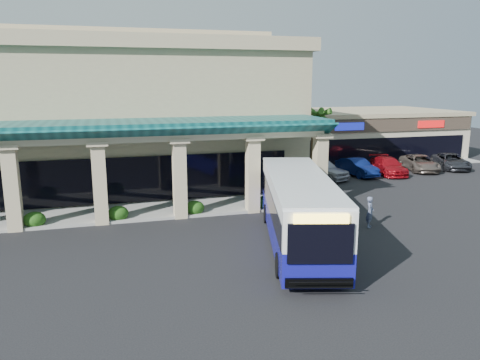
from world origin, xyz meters
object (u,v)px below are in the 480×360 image
object	(u,v)px
car_red	(388,166)
car_extra	(451,161)
car_white	(357,167)
car_gray	(420,163)
transit_bus	(298,211)
car_silver	(321,169)
pedestrian	(370,212)

from	to	relation	value
car_red	car_extra	xyz separation A→B (m)	(7.12, 0.70, -0.02)
car_white	car_extra	xyz separation A→B (m)	(10.06, 0.49, -0.03)
car_red	car_extra	distance (m)	7.16
car_white	car_gray	bearing A→B (deg)	-2.79
transit_bus	car_extra	size ratio (longest dim) A/B	2.43
transit_bus	car_silver	size ratio (longest dim) A/B	2.50
transit_bus	car_gray	distance (m)	23.76
pedestrian	car_gray	bearing A→B (deg)	-9.00
car_silver	car_extra	size ratio (longest dim) A/B	0.97
car_red	car_extra	world-z (taller)	car_red
pedestrian	car_white	world-z (taller)	pedestrian
car_silver	car_white	distance (m)	3.56
car_silver	car_red	size ratio (longest dim) A/B	0.98
car_red	car_silver	bearing A→B (deg)	-167.28
pedestrian	car_extra	size ratio (longest dim) A/B	0.34
car_silver	car_gray	distance (m)	10.23
car_white	car_extra	bearing A→B (deg)	-3.86
transit_bus	car_silver	xyz separation A→B (m)	(8.12, 14.24, -0.88)
car_white	car_red	world-z (taller)	car_white
car_silver	car_white	size ratio (longest dim) A/B	1.10
pedestrian	car_red	bearing A→B (deg)	-1.19
pedestrian	car_extra	distance (m)	21.64
car_gray	car_red	bearing A→B (deg)	-154.49
pedestrian	car_white	xyz separation A→B (m)	(6.72, 13.17, -0.13)
car_red	transit_bus	bearing A→B (deg)	-124.36
car_silver	car_gray	bearing A→B (deg)	-19.24
pedestrian	car_red	size ratio (longest dim) A/B	0.35
car_red	pedestrian	bearing A→B (deg)	-115.73
transit_bus	car_extra	distance (m)	26.49
car_gray	car_white	bearing A→B (deg)	-160.66
pedestrian	car_gray	xyz separation A→B (m)	(13.37, 13.62, -0.16)
car_white	car_gray	distance (m)	6.67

